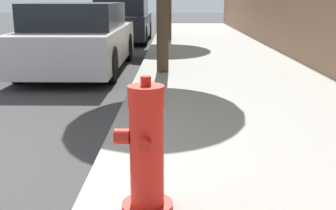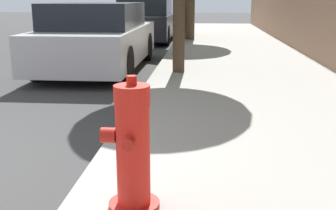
{
  "view_description": "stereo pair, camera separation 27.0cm",
  "coord_description": "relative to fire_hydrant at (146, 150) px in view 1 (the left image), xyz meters",
  "views": [
    {
      "loc": [
        2.53,
        -2.78,
        1.47
      ],
      "look_at": [
        2.48,
        0.92,
        0.52
      ],
      "focal_mm": 45.0,
      "sensor_mm": 36.0,
      "label": 1
    },
    {
      "loc": [
        2.8,
        -2.76,
        1.47
      ],
      "look_at": [
        2.48,
        0.92,
        0.52
      ],
      "focal_mm": 45.0,
      "sensor_mm": 36.0,
      "label": 2
    }
  ],
  "objects": [
    {
      "name": "sidewalk_slab",
      "position": [
        1.18,
        0.28,
        -0.47
      ],
      "size": [
        3.33,
        40.0,
        0.14
      ],
      "color": "#99968E",
      "rests_on": "ground_plane"
    },
    {
      "name": "fire_hydrant",
      "position": [
        0.0,
        0.0,
        0.0
      ],
      "size": [
        0.37,
        0.37,
        0.87
      ],
      "color": "red",
      "rests_on": "sidewalk_slab"
    },
    {
      "name": "parked_car_near",
      "position": [
        -1.75,
        6.12,
        0.13
      ],
      "size": [
        1.82,
        4.42,
        1.37
      ],
      "color": "#B7B7BC",
      "rests_on": "ground_plane"
    },
    {
      "name": "parked_car_mid",
      "position": [
        -1.52,
        11.94,
        0.16
      ],
      "size": [
        1.75,
        3.93,
        1.44
      ],
      "color": "black",
      "rests_on": "ground_plane"
    }
  ]
}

